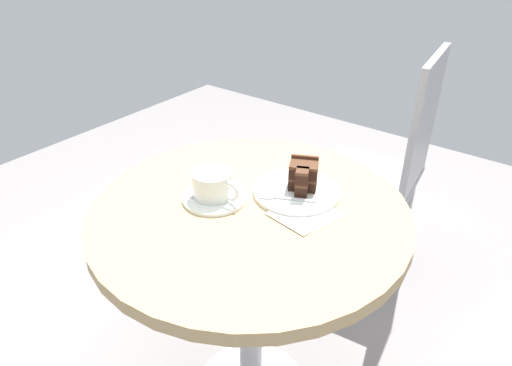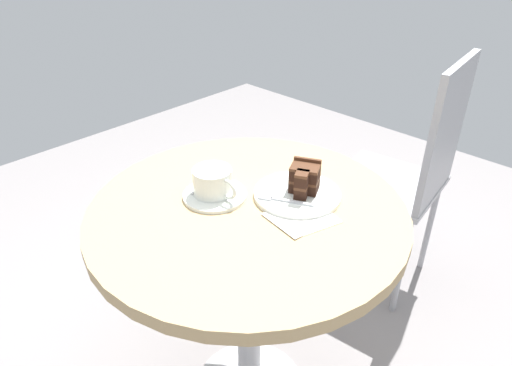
{
  "view_description": "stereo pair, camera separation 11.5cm",
  "coord_description": "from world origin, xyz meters",
  "px_view_note": "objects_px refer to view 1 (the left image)",
  "views": [
    {
      "loc": [
        0.58,
        -0.74,
        1.37
      ],
      "look_at": [
        -0.02,
        0.05,
        0.77
      ],
      "focal_mm": 32.0,
      "sensor_mm": 36.0,
      "label": 1
    },
    {
      "loc": [
        0.67,
        -0.67,
        1.37
      ],
      "look_at": [
        -0.02,
        0.05,
        0.77
      ],
      "focal_mm": 32.0,
      "sensor_mm": 36.0,
      "label": 2
    }
  ],
  "objects_px": {
    "cake_slice": "(303,176)",
    "cake_plate": "(296,192)",
    "saucer": "(215,198)",
    "fork": "(280,198)",
    "teaspoon": "(206,187)",
    "cafe_chair": "(393,157)",
    "coffee_cup": "(213,184)",
    "napkin": "(304,213)"
  },
  "relations": [
    {
      "from": "napkin",
      "to": "cake_plate",
      "type": "bearing_deg",
      "value": 134.58
    },
    {
      "from": "saucer",
      "to": "cake_slice",
      "type": "xyz_separation_m",
      "value": [
        0.16,
        0.16,
        0.04
      ]
    },
    {
      "from": "saucer",
      "to": "cake_plate",
      "type": "distance_m",
      "value": 0.21
    },
    {
      "from": "saucer",
      "to": "teaspoon",
      "type": "distance_m",
      "value": 0.05
    },
    {
      "from": "saucer",
      "to": "fork",
      "type": "distance_m",
      "value": 0.17
    },
    {
      "from": "saucer",
      "to": "teaspoon",
      "type": "xyz_separation_m",
      "value": [
        -0.05,
        0.02,
        0.01
      ]
    },
    {
      "from": "fork",
      "to": "cake_plate",
      "type": "bearing_deg",
      "value": -124.41
    },
    {
      "from": "saucer",
      "to": "teaspoon",
      "type": "relative_size",
      "value": 1.71
    },
    {
      "from": "cake_slice",
      "to": "cake_plate",
      "type": "bearing_deg",
      "value": -112.36
    },
    {
      "from": "coffee_cup",
      "to": "saucer",
      "type": "bearing_deg",
      "value": -1.16
    },
    {
      "from": "fork",
      "to": "cake_slice",
      "type": "bearing_deg",
      "value": -127.58
    },
    {
      "from": "saucer",
      "to": "cake_slice",
      "type": "bearing_deg",
      "value": 45.98
    },
    {
      "from": "cafe_chair",
      "to": "saucer",
      "type": "bearing_deg",
      "value": -18.58
    },
    {
      "from": "cake_plate",
      "to": "fork",
      "type": "distance_m",
      "value": 0.06
    },
    {
      "from": "saucer",
      "to": "fork",
      "type": "bearing_deg",
      "value": 31.28
    },
    {
      "from": "teaspoon",
      "to": "cafe_chair",
      "type": "distance_m",
      "value": 0.86
    },
    {
      "from": "cake_plate",
      "to": "cafe_chair",
      "type": "height_order",
      "value": "cafe_chair"
    },
    {
      "from": "teaspoon",
      "to": "cake_slice",
      "type": "bearing_deg",
      "value": -60.9
    },
    {
      "from": "coffee_cup",
      "to": "teaspoon",
      "type": "height_order",
      "value": "coffee_cup"
    },
    {
      "from": "saucer",
      "to": "cafe_chair",
      "type": "bearing_deg",
      "value": 78.85
    },
    {
      "from": "napkin",
      "to": "cafe_chair",
      "type": "xyz_separation_m",
      "value": [
        -0.05,
        0.74,
        -0.18
      ]
    },
    {
      "from": "coffee_cup",
      "to": "napkin",
      "type": "distance_m",
      "value": 0.24
    },
    {
      "from": "napkin",
      "to": "cafe_chair",
      "type": "distance_m",
      "value": 0.77
    },
    {
      "from": "cake_slice",
      "to": "fork",
      "type": "height_order",
      "value": "cake_slice"
    },
    {
      "from": "cake_slice",
      "to": "fork",
      "type": "xyz_separation_m",
      "value": [
        -0.02,
        -0.08,
        -0.03
      ]
    },
    {
      "from": "cake_plate",
      "to": "cake_slice",
      "type": "relative_size",
      "value": 2.28
    },
    {
      "from": "teaspoon",
      "to": "fork",
      "type": "distance_m",
      "value": 0.2
    },
    {
      "from": "teaspoon",
      "to": "cake_plate",
      "type": "bearing_deg",
      "value": -63.24
    },
    {
      "from": "teaspoon",
      "to": "cafe_chair",
      "type": "bearing_deg",
      "value": -21.3
    },
    {
      "from": "teaspoon",
      "to": "cafe_chair",
      "type": "relative_size",
      "value": 0.1
    },
    {
      "from": "saucer",
      "to": "coffee_cup",
      "type": "bearing_deg",
      "value": 178.84
    },
    {
      "from": "cake_slice",
      "to": "saucer",
      "type": "bearing_deg",
      "value": -134.02
    },
    {
      "from": "cake_plate",
      "to": "fork",
      "type": "xyz_separation_m",
      "value": [
        -0.01,
        -0.06,
        0.01
      ]
    },
    {
      "from": "cafe_chair",
      "to": "cake_plate",
      "type": "bearing_deg",
      "value": -8.35
    },
    {
      "from": "saucer",
      "to": "cafe_chair",
      "type": "xyz_separation_m",
      "value": [
        0.16,
        0.82,
        -0.18
      ]
    },
    {
      "from": "saucer",
      "to": "cake_slice",
      "type": "distance_m",
      "value": 0.23
    },
    {
      "from": "coffee_cup",
      "to": "cafe_chair",
      "type": "bearing_deg",
      "value": 78.57
    },
    {
      "from": "teaspoon",
      "to": "coffee_cup",
      "type": "bearing_deg",
      "value": -117.83
    },
    {
      "from": "coffee_cup",
      "to": "cake_slice",
      "type": "xyz_separation_m",
      "value": [
        0.16,
        0.16,
        0.0
      ]
    },
    {
      "from": "teaspoon",
      "to": "cake_slice",
      "type": "distance_m",
      "value": 0.26
    },
    {
      "from": "cafe_chair",
      "to": "coffee_cup",
      "type": "bearing_deg",
      "value": -18.86
    },
    {
      "from": "fork",
      "to": "cafe_chair",
      "type": "distance_m",
      "value": 0.76
    }
  ]
}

